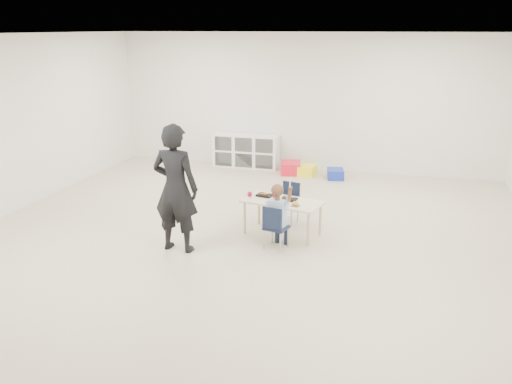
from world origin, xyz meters
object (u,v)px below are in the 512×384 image
(cubby_shelf, at_px, (246,151))
(chair_near, at_px, (276,227))
(table, at_px, (282,217))
(child, at_px, (276,214))
(adult, at_px, (175,188))

(cubby_shelf, bearing_deg, chair_near, -68.03)
(table, xyz_separation_m, chair_near, (0.04, -0.52, 0.05))
(chair_near, relative_size, child, 0.63)
(cubby_shelf, bearing_deg, adult, -84.71)
(table, distance_m, adult, 1.65)
(child, bearing_deg, chair_near, -77.46)
(chair_near, bearing_deg, child, 102.54)
(adult, bearing_deg, cubby_shelf, -81.19)
(table, distance_m, child, 0.57)
(table, bearing_deg, chair_near, -73.28)
(table, height_order, cubby_shelf, cubby_shelf)
(chair_near, distance_m, child, 0.18)
(child, bearing_deg, adult, -149.58)
(table, relative_size, chair_near, 1.97)
(cubby_shelf, height_order, adult, adult)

